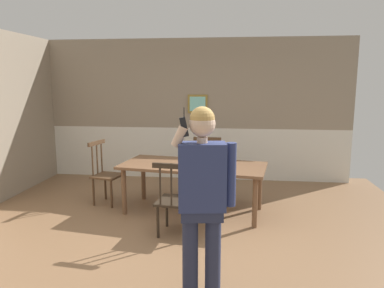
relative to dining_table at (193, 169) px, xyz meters
name	(u,v)px	position (x,y,z in m)	size (l,w,h in m)	color
ground_plane	(167,245)	(-0.18, -1.15, -0.65)	(6.82, 6.82, 0.00)	#846042
room_back_partition	(195,113)	(-0.18, 1.95, 0.66)	(5.94, 0.17, 2.73)	gray
dining_table	(193,169)	(0.00, 0.00, 0.00)	(2.19, 1.21, 0.72)	brown
chair_near_window	(175,200)	(-0.12, -0.84, -0.19)	(0.51, 0.51, 0.96)	#2D2319
chair_by_doorway	(206,168)	(0.12, 0.84, -0.18)	(0.50, 0.50, 0.97)	#513823
chair_at_table_head	(106,174)	(-1.41, 0.21, -0.17)	(0.49, 0.49, 1.00)	#513823
person_figure	(203,191)	(0.33, -2.13, 0.34)	(0.56, 0.28, 1.71)	#282E49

